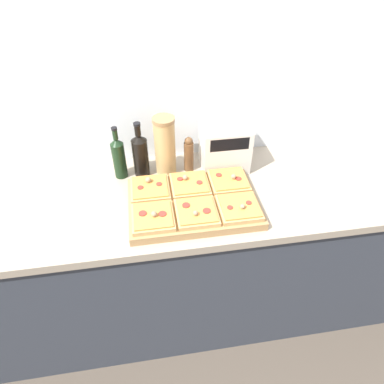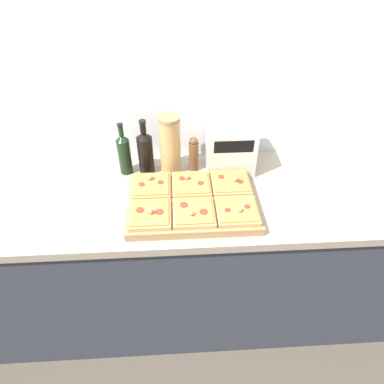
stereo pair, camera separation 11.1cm
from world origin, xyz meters
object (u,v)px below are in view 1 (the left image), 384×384
at_px(grain_jar_tall, 165,146).
at_px(toaster_oven, 225,147).
at_px(cutting_board, 193,203).
at_px(pepper_mill, 189,154).
at_px(olive_oil_bottle, 119,157).
at_px(wine_bottle, 140,154).

xyz_separation_m(grain_jar_tall, toaster_oven, (0.29, -0.00, -0.03)).
distance_m(cutting_board, toaster_oven, 0.35).
xyz_separation_m(grain_jar_tall, pepper_mill, (0.11, 0.00, -0.06)).
height_order(olive_oil_bottle, toaster_oven, olive_oil_bottle).
distance_m(olive_oil_bottle, pepper_mill, 0.33).
relative_size(grain_jar_tall, pepper_mill, 1.60).
bearing_deg(olive_oil_bottle, toaster_oven, -0.09).
bearing_deg(wine_bottle, grain_jar_tall, -0.00).
bearing_deg(grain_jar_tall, pepper_mill, 0.00).
bearing_deg(pepper_mill, cutting_board, -94.66).
relative_size(cutting_board, pepper_mill, 3.02).
relative_size(olive_oil_bottle, grain_jar_tall, 0.90).
bearing_deg(grain_jar_tall, olive_oil_bottle, -180.00).
distance_m(wine_bottle, toaster_oven, 0.41).
xyz_separation_m(wine_bottle, toaster_oven, (0.41, -0.00, -0.00)).
bearing_deg(cutting_board, olive_oil_bottle, 138.68).
xyz_separation_m(wine_bottle, grain_jar_tall, (0.12, -0.00, 0.03)).
distance_m(cutting_board, pepper_mill, 0.28).
bearing_deg(cutting_board, wine_bottle, 127.46).
height_order(wine_bottle, grain_jar_tall, grain_jar_tall).
bearing_deg(grain_jar_tall, wine_bottle, 180.00).
bearing_deg(olive_oil_bottle, grain_jar_tall, 0.00).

